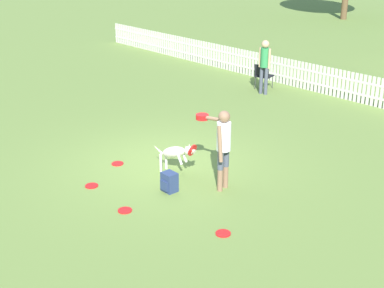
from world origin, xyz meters
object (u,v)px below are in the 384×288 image
(leaping_dog, at_px, (176,152))
(frisbee_midfield, at_px, (118,164))
(frisbee_near_dog, at_px, (223,233))
(spectator_standing, at_px, (265,62))
(frisbee_near_handler, at_px, (92,186))
(backpack_on_grass, at_px, (169,182))
(handler_person, at_px, (222,139))
(folding_chair_blue_left, at_px, (263,74))
(frisbee_far_scatter, at_px, (125,210))

(leaping_dog, relative_size, frisbee_midfield, 4.34)
(frisbee_near_dog, relative_size, frisbee_midfield, 1.00)
(spectator_standing, bearing_deg, frisbee_near_handler, 97.07)
(frisbee_near_handler, bearing_deg, backpack_on_grass, 40.79)
(frisbee_near_dog, bearing_deg, backpack_on_grass, 169.40)
(frisbee_near_dog, height_order, spectator_standing, spectator_standing)
(frisbee_near_handler, distance_m, backpack_on_grass, 1.62)
(handler_person, relative_size, frisbee_midfield, 6.24)
(handler_person, height_order, folding_chair_blue_left, handler_person)
(frisbee_near_handler, xyz_separation_m, frisbee_near_dog, (3.11, 0.70, 0.00))
(frisbee_near_handler, xyz_separation_m, frisbee_far_scatter, (1.31, -0.09, 0.00))
(frisbee_near_dog, bearing_deg, handler_person, 137.03)
(handler_person, relative_size, backpack_on_grass, 4.15)
(frisbee_near_handler, relative_size, spectator_standing, 0.15)
(handler_person, distance_m, backpack_on_grass, 1.35)
(frisbee_near_dog, relative_size, spectator_standing, 0.15)
(frisbee_near_handler, xyz_separation_m, frisbee_midfield, (-0.59, 1.03, 0.00))
(handler_person, xyz_separation_m, frisbee_far_scatter, (-0.47, -2.02, -1.03))
(frisbee_far_scatter, xyz_separation_m, spectator_standing, (-3.52, 7.83, 1.04))
(frisbee_near_handler, bearing_deg, leaping_dog, 67.92)
(frisbee_near_dog, distance_m, backpack_on_grass, 1.93)
(handler_person, relative_size, folding_chair_blue_left, 1.95)
(frisbee_near_dog, bearing_deg, frisbee_near_handler, -167.34)
(leaping_dog, distance_m, spectator_standing, 6.73)
(handler_person, bearing_deg, folding_chair_blue_left, 23.48)
(frisbee_near_dog, xyz_separation_m, spectator_standing, (-5.31, 7.04, 1.04))
(frisbee_near_handler, height_order, frisbee_near_dog, same)
(handler_person, bearing_deg, frisbee_midfield, 98.95)
(backpack_on_grass, bearing_deg, frisbee_midfield, -179.49)
(folding_chair_blue_left, bearing_deg, spectator_standing, 117.33)
(frisbee_far_scatter, height_order, spectator_standing, spectator_standing)
(handler_person, bearing_deg, backpack_on_grass, 135.50)
(frisbee_near_dog, distance_m, frisbee_midfield, 3.72)
(backpack_on_grass, relative_size, spectator_standing, 0.23)
(leaping_dog, relative_size, frisbee_near_handler, 4.34)
(frisbee_midfield, height_order, folding_chair_blue_left, folding_chair_blue_left)
(frisbee_far_scatter, bearing_deg, leaping_dog, 109.54)
(folding_chair_blue_left, xyz_separation_m, spectator_standing, (0.39, -0.41, 0.55))
(handler_person, xyz_separation_m, leaping_dog, (-1.10, -0.24, -0.54))
(leaping_dog, xyz_separation_m, frisbee_near_dog, (2.42, -0.99, -0.49))
(handler_person, distance_m, frisbee_near_dog, 2.08)
(frisbee_midfield, bearing_deg, frisbee_near_handler, -60.13)
(frisbee_far_scatter, distance_m, backpack_on_grass, 1.16)
(leaping_dog, bearing_deg, frisbee_near_dog, 56.23)
(frisbee_midfield, bearing_deg, spectator_standing, 103.49)
(frisbee_far_scatter, height_order, folding_chair_blue_left, folding_chair_blue_left)
(frisbee_far_scatter, bearing_deg, spectator_standing, 114.18)
(frisbee_far_scatter, bearing_deg, frisbee_near_dog, 23.76)
(frisbee_near_handler, xyz_separation_m, spectator_standing, (-2.20, 7.74, 1.04))
(frisbee_near_handler, distance_m, frisbee_far_scatter, 1.32)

